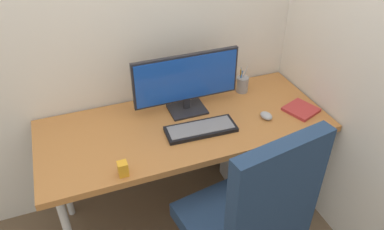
# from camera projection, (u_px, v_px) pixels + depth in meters

# --- Properties ---
(ground_plane) EXTENTS (8.00, 8.00, 0.00)m
(ground_plane) POSITION_uv_depth(u_px,v_px,m) (186.00, 209.00, 2.59)
(ground_plane) COLOR brown
(wall_side_right) EXTENTS (0.04, 2.40, 2.80)m
(wall_side_right) POSITION_uv_depth(u_px,v_px,m) (365.00, 7.00, 1.84)
(wall_side_right) COLOR silver
(wall_side_right) RESTS_ON ground_plane
(desk) EXTENTS (1.66, 0.68, 0.74)m
(desk) POSITION_uv_depth(u_px,v_px,m) (185.00, 131.00, 2.19)
(desk) COLOR #B27038
(desk) RESTS_ON ground_plane
(office_chair) EXTENTS (0.59, 0.59, 1.16)m
(office_chair) POSITION_uv_depth(u_px,v_px,m) (250.00, 218.00, 1.78)
(office_chair) COLOR black
(office_chair) RESTS_ON ground_plane
(filing_cabinet) EXTENTS (0.39, 0.56, 0.57)m
(filing_cabinet) POSITION_uv_depth(u_px,v_px,m) (264.00, 161.00, 2.58)
(filing_cabinet) COLOR #9EA0A5
(filing_cabinet) RESTS_ON ground_plane
(monitor) EXTENTS (0.63, 0.17, 0.36)m
(monitor) POSITION_uv_depth(u_px,v_px,m) (186.00, 81.00, 2.16)
(monitor) COLOR black
(monitor) RESTS_ON desk
(keyboard) EXTENTS (0.40, 0.17, 0.03)m
(keyboard) POSITION_uv_depth(u_px,v_px,m) (201.00, 129.00, 2.09)
(keyboard) COLOR black
(keyboard) RESTS_ON desk
(mouse) EXTENTS (0.07, 0.09, 0.04)m
(mouse) POSITION_uv_depth(u_px,v_px,m) (266.00, 116.00, 2.19)
(mouse) COLOR #9EA0A5
(mouse) RESTS_ON desk
(pen_holder) EXTENTS (0.08, 0.08, 0.18)m
(pen_holder) POSITION_uv_depth(u_px,v_px,m) (242.00, 84.00, 2.42)
(pen_holder) COLOR gray
(pen_holder) RESTS_ON desk
(notebook) EXTENTS (0.22, 0.22, 0.02)m
(notebook) POSITION_uv_depth(u_px,v_px,m) (301.00, 110.00, 2.26)
(notebook) COLOR #B23333
(notebook) RESTS_ON desk
(desk_clamp_accessory) EXTENTS (0.05, 0.05, 0.08)m
(desk_clamp_accessory) POSITION_uv_depth(u_px,v_px,m) (123.00, 169.00, 1.79)
(desk_clamp_accessory) COLOR orange
(desk_clamp_accessory) RESTS_ON desk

